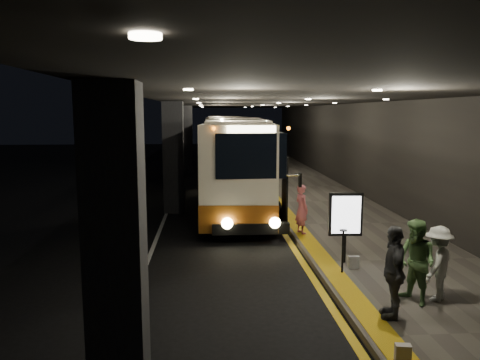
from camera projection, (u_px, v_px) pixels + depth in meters
name	position (u px, v px, depth m)	size (l,w,h in m)	color
ground	(213.00, 237.00, 15.03)	(90.00, 90.00, 0.00)	black
lane_line_white	(169.00, 207.00, 19.84)	(0.12, 50.00, 0.01)	silver
kerb_stripe_yellow	(266.00, 205.00, 20.13)	(0.18, 50.00, 0.01)	gold
sidewalk	(321.00, 203.00, 20.29)	(4.50, 50.00, 0.15)	#514C44
tactile_strip	(278.00, 202.00, 20.15)	(0.50, 50.00, 0.01)	gold
terminal_wall	(374.00, 135.00, 20.03)	(0.10, 50.00, 6.00)	black
support_columns	(174.00, 157.00, 18.56)	(0.80, 24.80, 4.40)	black
canopy	(271.00, 97.00, 19.48)	(9.00, 50.00, 0.40)	black
coach_main	(238.00, 167.00, 19.39)	(3.13, 11.68, 3.61)	beige
coach_second	(225.00, 148.00, 29.89)	(2.40, 11.50, 3.61)	beige
passenger_boarding	(302.00, 209.00, 14.79)	(0.57, 0.38, 1.57)	#BC5761
passenger_waiting_green	(416.00, 262.00, 9.32)	(0.84, 0.52, 1.72)	#4B703E
passenger_waiting_white	(438.00, 263.00, 9.53)	(1.00, 0.46, 1.54)	beige
passenger_waiting_grey	(394.00, 272.00, 8.69)	(1.04, 0.53, 1.77)	#424346
bag_polka	(353.00, 262.00, 11.52)	(0.26, 0.11, 0.31)	black
bag_plain	(403.00, 354.00, 7.18)	(0.24, 0.14, 0.30)	beige
info_sign	(346.00, 216.00, 11.85)	(0.86, 0.17, 1.81)	black
stanchion_post	(343.00, 252.00, 11.16)	(0.05, 0.05, 1.05)	black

